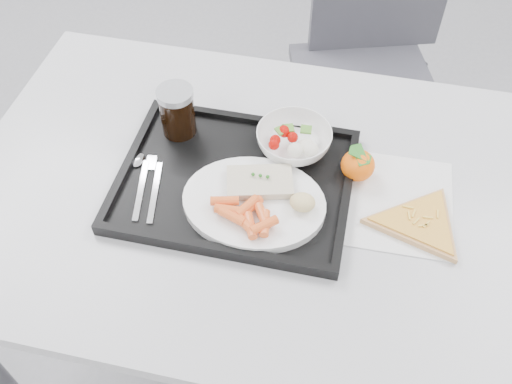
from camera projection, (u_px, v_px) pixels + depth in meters
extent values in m
cube|color=silver|center=(263.00, 194.00, 1.13)|extent=(1.20, 0.80, 0.03)
cylinder|color=#47474C|center=(109.00, 156.00, 1.70)|extent=(0.04, 0.04, 0.72)
cylinder|color=#47474C|center=(481.00, 219.00, 1.56)|extent=(0.04, 0.04, 0.72)
cube|color=#3D3C44|center=(365.00, 86.00, 1.77)|extent=(0.53, 0.53, 0.04)
cylinder|color=#47474C|center=(294.00, 170.00, 1.86)|extent=(0.03, 0.03, 0.43)
cylinder|color=#47474C|center=(405.00, 188.00, 1.81)|extent=(0.03, 0.03, 0.43)
cylinder|color=#47474C|center=(311.00, 98.00, 2.09)|extent=(0.03, 0.03, 0.43)
cylinder|color=#47474C|center=(410.00, 112.00, 2.04)|extent=(0.03, 0.03, 0.43)
cube|color=black|center=(235.00, 182.00, 1.12)|extent=(0.45, 0.35, 0.01)
cube|color=black|center=(254.00, 119.00, 1.21)|extent=(0.45, 0.02, 0.01)
cube|color=black|center=(213.00, 247.00, 1.01)|extent=(0.45, 0.02, 0.01)
cube|color=black|center=(346.00, 196.00, 1.08)|extent=(0.02, 0.32, 0.01)
cube|color=black|center=(130.00, 160.00, 1.14)|extent=(0.02, 0.32, 0.01)
cylinder|color=white|center=(254.00, 203.00, 1.06)|extent=(0.27, 0.27, 0.02)
cube|color=beige|center=(260.00, 182.00, 1.07)|extent=(0.14, 0.10, 0.02)
sphere|color=#236B1C|center=(253.00, 174.00, 1.07)|extent=(0.01, 0.01, 0.01)
sphere|color=#236B1C|center=(260.00, 175.00, 1.07)|extent=(0.01, 0.01, 0.01)
sphere|color=#236B1C|center=(268.00, 177.00, 1.06)|extent=(0.01, 0.01, 0.01)
ellipsoid|color=tan|center=(303.00, 202.00, 1.03)|extent=(0.06, 0.05, 0.03)
imported|color=white|center=(294.00, 140.00, 1.15)|extent=(0.15, 0.15, 0.05)
cylinder|color=black|center=(178.00, 113.00, 1.16)|extent=(0.07, 0.07, 0.10)
cylinder|color=#A5A8AD|center=(175.00, 94.00, 1.12)|extent=(0.07, 0.07, 0.01)
cube|color=silver|center=(141.00, 190.00, 1.09)|extent=(0.04, 0.15, 0.00)
ellipsoid|color=silver|center=(138.00, 160.00, 1.14)|extent=(0.03, 0.04, 0.01)
cube|color=silver|center=(155.00, 192.00, 1.09)|extent=(0.04, 0.15, 0.00)
cube|color=silver|center=(151.00, 163.00, 1.14)|extent=(0.03, 0.04, 0.00)
cube|color=silver|center=(387.00, 200.00, 1.10)|extent=(0.26, 0.25, 0.00)
ellipsoid|color=#FF9F08|center=(358.00, 165.00, 1.11)|extent=(0.07, 0.07, 0.06)
cube|color=#236B1C|center=(360.00, 155.00, 1.09)|extent=(0.04, 0.05, 0.02)
cube|color=#236B1C|center=(360.00, 155.00, 1.09)|extent=(0.05, 0.02, 0.02)
cylinder|color=tan|center=(420.00, 223.00, 1.05)|extent=(0.25, 0.25, 0.01)
cylinder|color=#B71E0A|center=(420.00, 221.00, 1.05)|extent=(0.22, 0.22, 0.00)
cube|color=#EABC47|center=(438.00, 214.00, 1.05)|extent=(0.00, 0.02, 0.00)
cube|color=#EABC47|center=(423.00, 225.00, 1.04)|extent=(0.02, 0.01, 0.00)
cube|color=#EABC47|center=(427.00, 224.00, 1.04)|extent=(0.01, 0.02, 0.00)
cube|color=#EABC47|center=(408.00, 207.00, 1.06)|extent=(0.02, 0.00, 0.00)
cube|color=#EABC47|center=(428.00, 217.00, 1.05)|extent=(0.02, 0.00, 0.00)
cube|color=#EABC47|center=(416.00, 221.00, 1.04)|extent=(0.01, 0.02, 0.00)
cube|color=#EABC47|center=(409.00, 216.00, 1.05)|extent=(0.01, 0.02, 0.00)
cube|color=#EABC47|center=(414.00, 213.00, 1.05)|extent=(0.01, 0.02, 0.00)
cylinder|color=orange|center=(250.00, 226.00, 1.01)|extent=(0.04, 0.05, 0.02)
cylinder|color=orange|center=(265.00, 223.00, 1.01)|extent=(0.03, 0.05, 0.02)
cylinder|color=orange|center=(229.00, 210.00, 1.02)|extent=(0.05, 0.02, 0.02)
cylinder|color=orange|center=(244.00, 223.00, 1.01)|extent=(0.05, 0.05, 0.02)
cylinder|color=orange|center=(247.00, 206.00, 1.03)|extent=(0.04, 0.05, 0.02)
cylinder|color=orange|center=(225.00, 201.00, 1.04)|extent=(0.05, 0.03, 0.02)
cylinder|color=orange|center=(264.00, 225.00, 1.00)|extent=(0.05, 0.05, 0.02)
cylinder|color=orange|center=(232.00, 216.00, 1.02)|extent=(0.05, 0.03, 0.02)
cylinder|color=orange|center=(263.00, 216.00, 1.02)|extent=(0.04, 0.05, 0.02)
cylinder|color=orange|center=(251.00, 207.00, 1.04)|extent=(0.04, 0.05, 0.02)
sphere|color=#A50803|center=(293.00, 137.00, 1.14)|extent=(0.02, 0.02, 0.02)
sphere|color=#A50803|center=(284.00, 131.00, 1.15)|extent=(0.02, 0.02, 0.02)
sphere|color=#A50803|center=(285.00, 132.00, 1.15)|extent=(0.02, 0.02, 0.02)
sphere|color=#A50803|center=(275.00, 140.00, 1.13)|extent=(0.02, 0.02, 0.02)
sphere|color=#A50803|center=(274.00, 145.00, 1.12)|extent=(0.02, 0.02, 0.02)
ellipsoid|color=silver|center=(307.00, 146.00, 1.12)|extent=(0.03, 0.03, 0.03)
ellipsoid|color=silver|center=(310.00, 149.00, 1.12)|extent=(0.03, 0.03, 0.03)
ellipsoid|color=silver|center=(295.00, 150.00, 1.12)|extent=(0.03, 0.03, 0.03)
cube|color=#4C832B|center=(282.00, 130.00, 1.14)|extent=(0.03, 0.03, 0.00)
cube|color=#4C832B|center=(288.00, 128.00, 1.15)|extent=(0.03, 0.03, 0.00)
cube|color=#4C832B|center=(306.00, 129.00, 1.14)|extent=(0.02, 0.02, 0.00)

